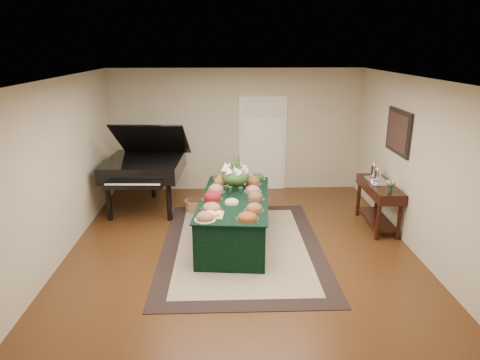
{
  "coord_description": "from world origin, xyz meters",
  "views": [
    {
      "loc": [
        -0.24,
        -6.36,
        3.16
      ],
      "look_at": [
        0.0,
        0.3,
        1.05
      ],
      "focal_mm": 32.0,
      "sensor_mm": 36.0,
      "label": 1
    }
  ],
  "objects_px": {
    "buffet_table": "(235,219)",
    "mahogany_sideboard": "(379,194)",
    "grand_piano": "(145,166)",
    "floral_centerpiece": "(235,173)"
  },
  "relations": [
    {
      "from": "buffet_table",
      "to": "floral_centerpiece",
      "type": "bearing_deg",
      "value": 87.17
    },
    {
      "from": "buffet_table",
      "to": "mahogany_sideboard",
      "type": "relative_size",
      "value": 1.86
    },
    {
      "from": "floral_centerpiece",
      "to": "grand_piano",
      "type": "bearing_deg",
      "value": 147.54
    },
    {
      "from": "floral_centerpiece",
      "to": "buffet_table",
      "type": "bearing_deg",
      "value": -92.83
    },
    {
      "from": "mahogany_sideboard",
      "to": "buffet_table",
      "type": "bearing_deg",
      "value": -169.49
    },
    {
      "from": "buffet_table",
      "to": "grand_piano",
      "type": "bearing_deg",
      "value": 138.2
    },
    {
      "from": "grand_piano",
      "to": "mahogany_sideboard",
      "type": "distance_m",
      "value": 4.45
    },
    {
      "from": "mahogany_sideboard",
      "to": "floral_centerpiece",
      "type": "bearing_deg",
      "value": -178.94
    },
    {
      "from": "grand_piano",
      "to": "mahogany_sideboard",
      "type": "xyz_separation_m",
      "value": [
        4.32,
        -1.07,
        -0.26
      ]
    },
    {
      "from": "buffet_table",
      "to": "floral_centerpiece",
      "type": "height_order",
      "value": "floral_centerpiece"
    }
  ]
}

